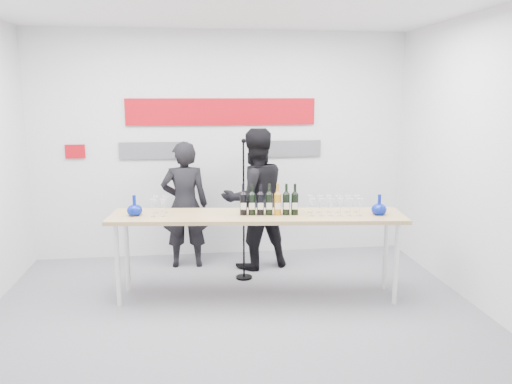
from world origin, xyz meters
TOP-DOWN VIEW (x-y plane):
  - ground at (0.00, 0.00)m, footprint 5.00×5.00m
  - back_wall at (0.00, 2.00)m, footprint 5.00×0.04m
  - signage at (-0.06, 1.97)m, footprint 3.38×0.02m
  - tasting_table at (0.27, 0.39)m, footprint 3.15×0.96m
  - wine_bottles at (0.39, 0.36)m, footprint 0.62×0.14m
  - decanter_left at (-1.01, 0.51)m, footprint 0.16×0.16m
  - decanter_right at (1.54, 0.22)m, footprint 0.16×0.16m
  - glasses_left at (-0.76, 0.51)m, footprint 0.18×0.23m
  - glasses_right at (1.08, 0.30)m, footprint 0.58×0.28m
  - presenter_left at (-0.51, 1.52)m, footprint 0.59×0.39m
  - presenter_right at (0.36, 1.39)m, footprint 1.02×0.89m
  - mic_stand at (0.18, 0.97)m, footprint 0.20×0.20m

SIDE VIEW (x-z plane):
  - ground at x=0.00m, z-range 0.00..0.00m
  - mic_stand at x=0.18m, z-range -0.33..1.36m
  - presenter_left at x=-0.51m, z-range 0.00..1.61m
  - tasting_table at x=0.27m, z-range 0.39..1.32m
  - presenter_right at x=0.36m, z-range 0.00..1.77m
  - glasses_left at x=-0.76m, z-range 0.93..1.11m
  - glasses_right at x=1.08m, z-range 0.93..1.11m
  - decanter_left at x=-1.01m, z-range 0.93..1.14m
  - decanter_right at x=1.54m, z-range 0.93..1.14m
  - wine_bottles at x=0.39m, z-range 0.93..1.26m
  - back_wall at x=0.00m, z-range 0.00..3.00m
  - signage at x=-0.06m, z-range 1.41..2.20m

